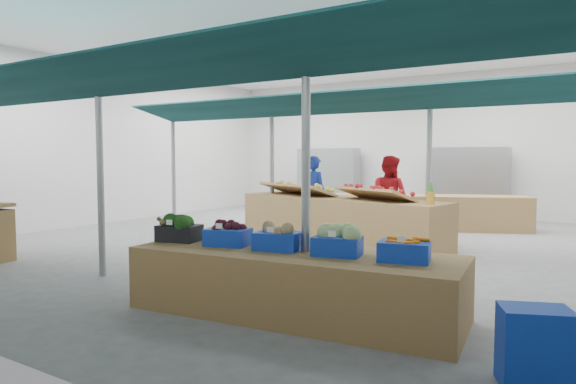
# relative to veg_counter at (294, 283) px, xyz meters

# --- Properties ---
(floor) EXTENTS (13.00, 13.00, 0.00)m
(floor) POSITION_rel_veg_counter_xyz_m (-2.40, 4.08, -0.36)
(floor) COLOR #606062
(floor) RESTS_ON ground
(hall) EXTENTS (13.00, 13.00, 13.00)m
(hall) POSITION_rel_veg_counter_xyz_m (-2.40, 5.52, 2.29)
(hall) COLOR silver
(hall) RESTS_ON ground
(pole_grid) EXTENTS (10.00, 4.60, 3.00)m
(pole_grid) POSITION_rel_veg_counter_xyz_m (-1.65, 2.33, 1.45)
(pole_grid) COLOR gray
(pole_grid) RESTS_ON floor
(awnings) EXTENTS (9.50, 7.08, 0.30)m
(awnings) POSITION_rel_veg_counter_xyz_m (-1.65, 2.33, 2.42)
(awnings) COLOR #0A2A2E
(awnings) RESTS_ON pole_grid
(back_shelving_left) EXTENTS (2.00, 0.50, 2.00)m
(back_shelving_left) POSITION_rel_veg_counter_xyz_m (-4.90, 10.08, 0.64)
(back_shelving_left) COLOR #B23F33
(back_shelving_left) RESTS_ON floor
(back_shelving_right) EXTENTS (2.00, 0.50, 2.00)m
(back_shelving_right) POSITION_rel_veg_counter_xyz_m (-0.40, 10.08, 0.64)
(back_shelving_right) COLOR #B23F33
(back_shelving_right) RESTS_ON floor
(veg_counter) EXTENTS (3.80, 1.61, 0.72)m
(veg_counter) POSITION_rel_veg_counter_xyz_m (0.00, 0.00, 0.00)
(veg_counter) COLOR brown
(veg_counter) RESTS_ON floor
(fruit_counter) EXTENTS (4.58, 1.92, 0.96)m
(fruit_counter) POSITION_rel_veg_counter_xyz_m (-1.59, 4.31, 0.12)
(fruit_counter) COLOR brown
(fruit_counter) RESTS_ON floor
(far_counter) EXTENTS (4.61, 2.60, 0.83)m
(far_counter) POSITION_rel_veg_counter_xyz_m (-0.75, 7.50, 0.06)
(far_counter) COLOR brown
(far_counter) RESTS_ON floor
(crate_stack) EXTENTS (0.61, 0.53, 0.62)m
(crate_stack) POSITION_rel_veg_counter_xyz_m (2.51, -0.54, -0.05)
(crate_stack) COLOR #1036B5
(crate_stack) RESTS_ON floor
(vendor_left) EXTENTS (0.72, 0.55, 1.79)m
(vendor_left) POSITION_rel_veg_counter_xyz_m (-2.79, 5.41, 0.53)
(vendor_left) COLOR navy
(vendor_left) RESTS_ON floor
(vendor_right) EXTENTS (0.98, 0.83, 1.79)m
(vendor_right) POSITION_rel_veg_counter_xyz_m (-0.99, 5.41, 0.53)
(vendor_right) COLOR red
(vendor_right) RESTS_ON floor
(crate_broccoli) EXTENTS (0.56, 0.45, 0.35)m
(crate_broccoli) POSITION_rel_veg_counter_xyz_m (-1.58, -0.17, 0.52)
(crate_broccoli) COLOR black
(crate_broccoli) RESTS_ON veg_counter
(crate_beets) EXTENTS (0.56, 0.45, 0.29)m
(crate_beets) POSITION_rel_veg_counter_xyz_m (-0.87, -0.09, 0.49)
(crate_beets) COLOR #1036B5
(crate_beets) RESTS_ON veg_counter
(crate_celeriac) EXTENTS (0.56, 0.45, 0.31)m
(crate_celeriac) POSITION_rel_veg_counter_xyz_m (-0.20, -0.02, 0.50)
(crate_celeriac) COLOR #1036B5
(crate_celeriac) RESTS_ON veg_counter
(crate_cabbage) EXTENTS (0.56, 0.45, 0.35)m
(crate_cabbage) POSITION_rel_veg_counter_xyz_m (0.51, 0.05, 0.52)
(crate_cabbage) COLOR #1036B5
(crate_cabbage) RESTS_ON veg_counter
(crate_carrots) EXTENTS (0.56, 0.45, 0.29)m
(crate_carrots) POSITION_rel_veg_counter_xyz_m (1.22, 0.13, 0.47)
(crate_carrots) COLOR #1036B5
(crate_carrots) RESTS_ON veg_counter
(sparrow) EXTENTS (0.12, 0.09, 0.11)m
(sparrow) POSITION_rel_veg_counter_xyz_m (-1.73, -0.31, 0.61)
(sparrow) COLOR brown
(sparrow) RESTS_ON crate_broccoli
(apple_heap_yellow) EXTENTS (2.02, 1.38, 0.27)m
(apple_heap_yellow) POSITION_rel_veg_counter_xyz_m (-2.65, 4.41, 0.76)
(apple_heap_yellow) COLOR #997247
(apple_heap_yellow) RESTS_ON fruit_counter
(apple_heap_red) EXTENTS (1.65, 1.22, 0.27)m
(apple_heap_red) POSITION_rel_veg_counter_xyz_m (-0.72, 4.03, 0.76)
(apple_heap_red) COLOR #997247
(apple_heap_red) RESTS_ON fruit_counter
(pineapple) EXTENTS (0.14, 0.14, 0.39)m
(pineapple) POSITION_rel_veg_counter_xyz_m (0.37, 3.81, 0.78)
(pineapple) COLOR #8C6019
(pineapple) RESTS_ON fruit_counter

